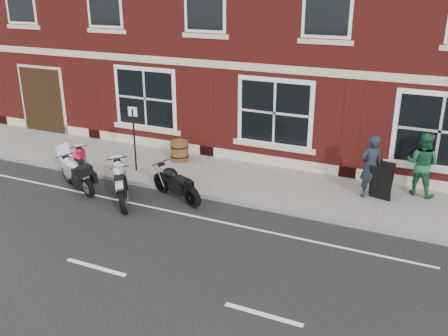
{
  "coord_description": "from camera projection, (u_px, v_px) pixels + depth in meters",
  "views": [
    {
      "loc": [
        6.67,
        -10.55,
        6.04
      ],
      "look_at": [
        1.03,
        1.6,
        0.97
      ],
      "focal_mm": 40.0,
      "sensor_mm": 36.0,
      "label": 1
    }
  ],
  "objects": [
    {
      "name": "a_board_sign",
      "position": [
        381.0,
        181.0,
        14.25
      ],
      "size": [
        0.71,
        0.55,
        1.05
      ],
      "primitive_type": null,
      "rotation": [
        0.0,
        0.0,
        -0.22
      ],
      "color": "black",
      "rests_on": "sidewalk"
    },
    {
      "name": "moto_touring_silver",
      "position": [
        77.0,
        172.0,
        15.17
      ],
      "size": [
        1.88,
        0.98,
        1.33
      ],
      "rotation": [
        0.0,
        0.0,
        1.13
      ],
      "color": "black",
      "rests_on": "ground"
    },
    {
      "name": "moto_sport_silver",
      "position": [
        122.0,
        181.0,
        14.42
      ],
      "size": [
        1.44,
        1.86,
        1.0
      ],
      "rotation": [
        0.0,
        0.0,
        0.64
      ],
      "color": "black",
      "rests_on": "ground"
    },
    {
      "name": "pedestrian_right",
      "position": [
        422.0,
        164.0,
        14.35
      ],
      "size": [
        1.07,
        0.92,
        1.89
      ],
      "primitive_type": "imported",
      "rotation": [
        0.0,
        0.0,
        2.89
      ],
      "color": "#164F2B",
      "rests_on": "sidewalk"
    },
    {
      "name": "pedestrian_left",
      "position": [
        371.0,
        166.0,
        14.21
      ],
      "size": [
        0.81,
        0.77,
        1.86
      ],
      "primitive_type": "imported",
      "rotation": [
        0.0,
        0.0,
        3.82
      ],
      "color": "black",
      "rests_on": "sidewalk"
    },
    {
      "name": "barrel_planter",
      "position": [
        180.0,
        151.0,
        17.28
      ],
      "size": [
        0.64,
        0.64,
        0.71
      ],
      "color": "#462E12",
      "rests_on": "sidewalk"
    },
    {
      "name": "moto_naked_black",
      "position": [
        176.0,
        182.0,
        14.48
      ],
      "size": [
        1.97,
        0.92,
        0.94
      ],
      "rotation": [
        0.0,
        0.0,
        1.18
      ],
      "color": "black",
      "rests_on": "ground"
    },
    {
      "name": "sidewalk",
      "position": [
        214.0,
        176.0,
        16.24
      ],
      "size": [
        30.0,
        3.0,
        0.12
      ],
      "primitive_type": "cube",
      "color": "slate",
      "rests_on": "ground"
    },
    {
      "name": "parking_sign",
      "position": [
        134.0,
        134.0,
        16.06
      ],
      "size": [
        0.3,
        0.07,
        2.15
      ],
      "rotation": [
        0.0,
        0.0,
        0.17
      ],
      "color": "black",
      "rests_on": "sidewalk"
    },
    {
      "name": "moto_sport_red",
      "position": [
        82.0,
        165.0,
        15.88
      ],
      "size": [
        1.21,
        1.7,
        0.89
      ],
      "rotation": [
        0.0,
        0.0,
        0.6
      ],
      "color": "black",
      "rests_on": "ground"
    },
    {
      "name": "moto_sport_black",
      "position": [
        124.0,
        187.0,
        14.21
      ],
      "size": [
        1.22,
        1.6,
        0.85
      ],
      "rotation": [
        0.0,
        0.0,
        0.63
      ],
      "color": "black",
      "rests_on": "ground"
    },
    {
      "name": "kerb",
      "position": [
        190.0,
        193.0,
        14.9
      ],
      "size": [
        30.0,
        0.16,
        0.12
      ],
      "primitive_type": "cube",
      "color": "slate",
      "rests_on": "ground"
    },
    {
      "name": "ground",
      "position": [
        166.0,
        214.0,
        13.71
      ],
      "size": [
        80.0,
        80.0,
        0.0
      ],
      "primitive_type": "plane",
      "color": "black",
      "rests_on": "ground"
    }
  ]
}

